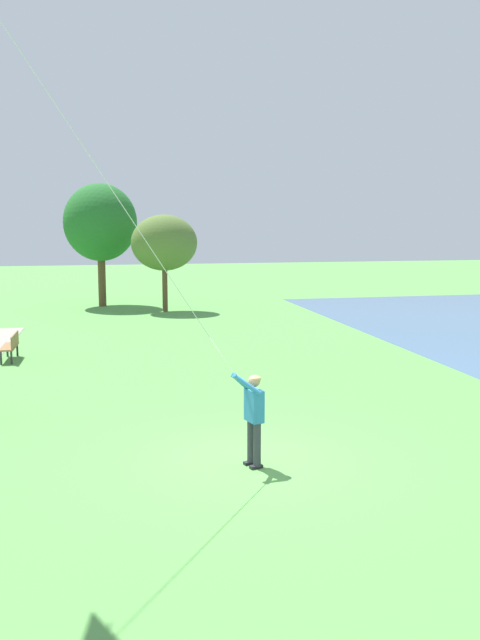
{
  "coord_description": "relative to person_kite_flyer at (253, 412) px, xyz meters",
  "views": [
    {
      "loc": [
        -2.81,
        -12.18,
        4.52
      ],
      "look_at": [
        0.02,
        0.87,
        2.59
      ],
      "focal_mm": 38.59,
      "sensor_mm": 36.0,
      "label": 1
    }
  ],
  "objects": [
    {
      "name": "tree_horizon_far",
      "position": [
        0.76,
        22.38,
        2.37
      ],
      "size": [
        3.29,
        2.67,
        4.82
      ],
      "color": "brown",
      "rests_on": "ground"
    },
    {
      "name": "ground_plane",
      "position": [
        -0.02,
        0.27,
        -1.05
      ],
      "size": [
        120.0,
        120.0,
        0.0
      ],
      "primitive_type": "plane",
      "color": "#569947"
    },
    {
      "name": "tree_treeline_right",
      "position": [
        -2.28,
        25.28,
        3.36
      ],
      "size": [
        3.84,
        3.89,
        6.47
      ],
      "color": "brown",
      "rests_on": "ground"
    },
    {
      "name": "person_kite_flyer",
      "position": [
        0.0,
        0.0,
        0.0
      ],
      "size": [
        0.63,
        0.5,
        1.83
      ],
      "color": "#232328",
      "rests_on": "ground"
    },
    {
      "name": "park_bench_far_walkway",
      "position": [
        -5.45,
        11.21,
        -0.54
      ],
      "size": [
        0.49,
        1.51,
        0.88
      ],
      "color": "olive",
      "rests_on": "ground"
    }
  ]
}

